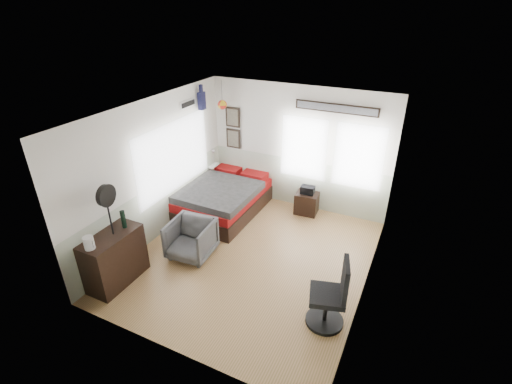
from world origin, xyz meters
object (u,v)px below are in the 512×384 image
nightstand (307,203)px  task_chair (331,299)px  bed (223,198)px  dresser (115,259)px  armchair (191,239)px

nightstand → task_chair: 3.14m
nightstand → task_chair: task_chair is taller
bed → dresser: 2.77m
dresser → nightstand: dresser is taller
dresser → bed: bearing=80.9°
nightstand → bed: bearing=-160.1°
bed → nightstand: bearing=24.6°
armchair → nightstand: (1.39, 2.36, -0.11)m
armchair → task_chair: size_ratio=0.70×
dresser → task_chair: task_chair is taller
dresser → armchair: (0.72, 1.11, -0.10)m
dresser → armchair: 1.32m
armchair → nightstand: size_ratio=1.62×
dresser → task_chair: 3.49m
dresser → task_chair: (3.43, 0.63, -0.00)m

